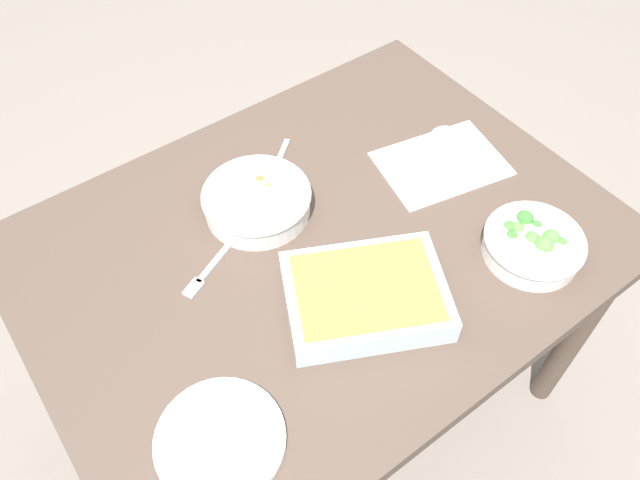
{
  "coord_description": "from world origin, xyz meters",
  "views": [
    {
      "loc": [
        0.48,
        0.65,
        1.76
      ],
      "look_at": [
        0.0,
        0.0,
        0.74
      ],
      "focal_mm": 34.94,
      "sensor_mm": 36.0,
      "label": 1
    }
  ],
  "objects": [
    {
      "name": "drink_cup",
      "position": [
        -0.36,
        -0.01,
        0.78
      ],
      "size": [
        0.07,
        0.07,
        0.08
      ],
      "color": "#B2BCC6",
      "rests_on": "dining_table"
    },
    {
      "name": "broccoli_bowl",
      "position": [
        -0.33,
        0.28,
        0.77
      ],
      "size": [
        0.2,
        0.2,
        0.07
      ],
      "color": "white",
      "rests_on": "dining_table"
    },
    {
      "name": "placemat",
      "position": [
        -0.36,
        -0.01,
        0.74
      ],
      "size": [
        0.32,
        0.25,
        0.0
      ],
      "primitive_type": "cube",
      "rotation": [
        0.0,
        0.0,
        -0.21
      ],
      "color": "silver",
      "rests_on": "dining_table"
    },
    {
      "name": "baking_dish",
      "position": [
        0.02,
        0.18,
        0.77
      ],
      "size": [
        0.37,
        0.33,
        0.06
      ],
      "color": "silver",
      "rests_on": "dining_table"
    },
    {
      "name": "ground_plane",
      "position": [
        0.0,
        0.0,
        0.0
      ],
      "size": [
        6.0,
        6.0,
        0.0
      ],
      "primitive_type": "plane",
      "color": "slate"
    },
    {
      "name": "stew_bowl",
      "position": [
        0.06,
        -0.15,
        0.77
      ],
      "size": [
        0.23,
        0.23,
        0.06
      ],
      "color": "white",
      "rests_on": "dining_table"
    },
    {
      "name": "fork_on_table",
      "position": [
        0.23,
        -0.07,
        0.74
      ],
      "size": [
        0.17,
        0.09,
        0.01
      ],
      "color": "silver",
      "rests_on": "dining_table"
    },
    {
      "name": "side_plate",
      "position": [
        0.39,
        0.25,
        0.75
      ],
      "size": [
        0.22,
        0.22,
        0.01
      ],
      "primitive_type": "cylinder",
      "color": "white",
      "rests_on": "dining_table"
    },
    {
      "name": "spoon_by_stew",
      "position": [
        -0.03,
        -0.22,
        0.74
      ],
      "size": [
        0.15,
        0.13,
        0.01
      ],
      "color": "silver",
      "rests_on": "dining_table"
    },
    {
      "name": "dining_table",
      "position": [
        0.0,
        0.0,
        0.65
      ],
      "size": [
        1.2,
        0.9,
        0.74
      ],
      "color": "#4C3D33",
      "rests_on": "ground_plane"
    }
  ]
}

